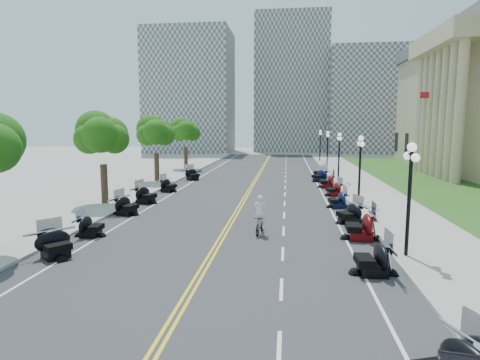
{
  "coord_description": "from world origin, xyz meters",
  "views": [
    {
      "loc": [
        3.33,
        -25.78,
        5.82
      ],
      "look_at": [
        0.05,
        2.05,
        2.0
      ],
      "focal_mm": 30.0,
      "sensor_mm": 36.0,
      "label": 1
    }
  ],
  "objects_px": {
    "bicycle": "(260,225)",
    "motorcycle_n_3": "(373,257)",
    "flagpole": "(417,133)",
    "cyclist_rider": "(260,199)"
  },
  "relations": [
    {
      "from": "motorcycle_n_3",
      "to": "cyclist_rider",
      "type": "relative_size",
      "value": 1.14
    },
    {
      "from": "motorcycle_n_3",
      "to": "cyclist_rider",
      "type": "xyz_separation_m",
      "value": [
        -4.8,
        5.35,
        1.21
      ]
    },
    {
      "from": "motorcycle_n_3",
      "to": "bicycle",
      "type": "height_order",
      "value": "motorcycle_n_3"
    },
    {
      "from": "flagpole",
      "to": "motorcycle_n_3",
      "type": "bearing_deg",
      "value": -109.31
    },
    {
      "from": "motorcycle_n_3",
      "to": "cyclist_rider",
      "type": "distance_m",
      "value": 7.29
    },
    {
      "from": "flagpole",
      "to": "bicycle",
      "type": "bearing_deg",
      "value": -120.94
    },
    {
      "from": "flagpole",
      "to": "motorcycle_n_3",
      "type": "relative_size",
      "value": 4.9
    },
    {
      "from": "bicycle",
      "to": "motorcycle_n_3",
      "type": "bearing_deg",
      "value": -38.68
    },
    {
      "from": "flagpole",
      "to": "bicycle",
      "type": "height_order",
      "value": "flagpole"
    },
    {
      "from": "bicycle",
      "to": "cyclist_rider",
      "type": "height_order",
      "value": "cyclist_rider"
    }
  ]
}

